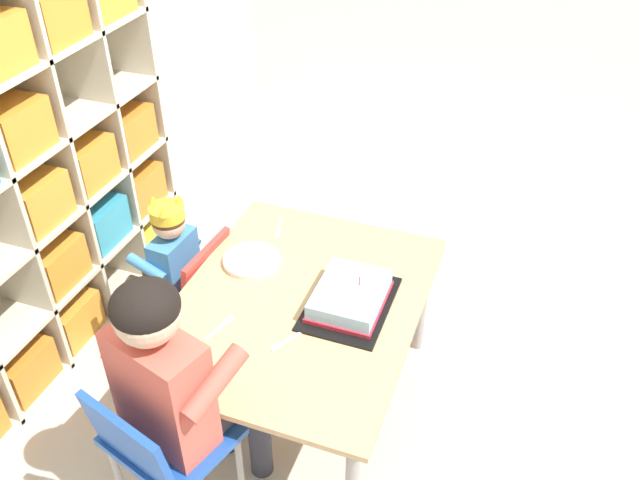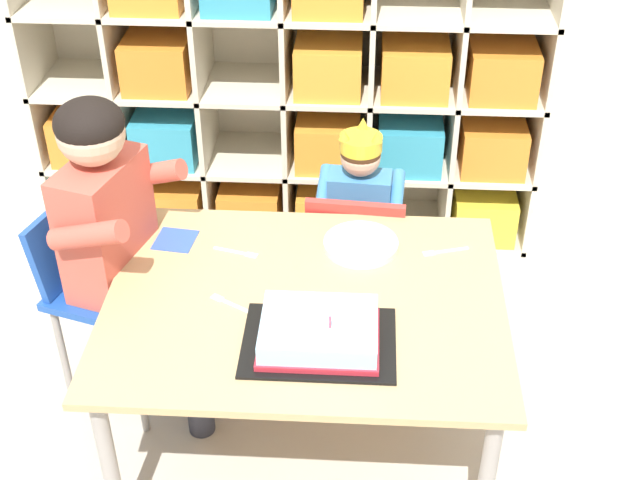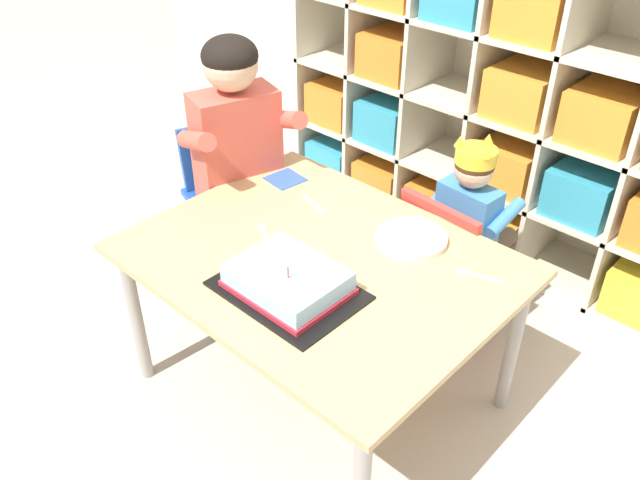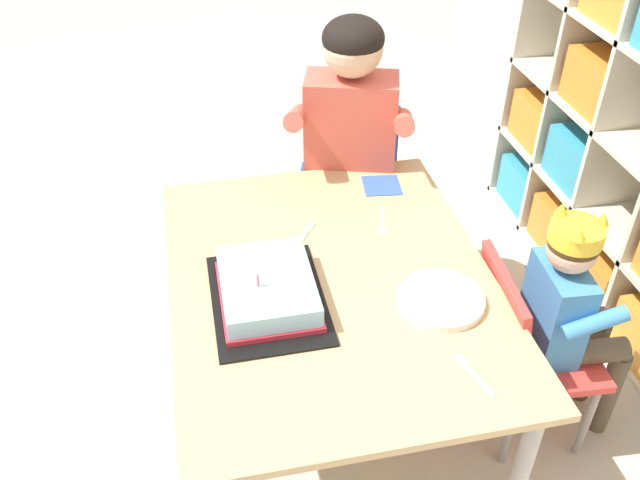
% 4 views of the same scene
% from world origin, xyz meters
% --- Properties ---
extents(ground, '(16.00, 16.00, 0.00)m').
position_xyz_m(ground, '(0.00, 0.00, 0.00)').
color(ground, '#BCB2A3').
extents(storage_cubby_shelf, '(1.96, 0.39, 1.61)m').
position_xyz_m(storage_cubby_shelf, '(-0.15, 1.21, 0.77)').
color(storage_cubby_shelf, beige).
rests_on(storage_cubby_shelf, ground).
extents(activity_table, '(1.11, 0.87, 0.57)m').
position_xyz_m(activity_table, '(0.00, 0.00, 0.51)').
color(activity_table, tan).
rests_on(activity_table, ground).
extents(classroom_chair_blue, '(0.37, 0.34, 0.61)m').
position_xyz_m(classroom_chair_blue, '(0.14, 0.54, 0.35)').
color(classroom_chair_blue, red).
rests_on(classroom_chair_blue, ground).
extents(child_with_crown, '(0.31, 0.31, 0.79)m').
position_xyz_m(child_with_crown, '(0.14, 0.65, 0.49)').
color(child_with_crown, '#3D7FBC').
rests_on(child_with_crown, ground).
extents(classroom_chair_adult_side, '(0.43, 0.44, 0.70)m').
position_xyz_m(classroom_chair_adult_side, '(-0.65, 0.21, 0.45)').
color(classroom_chair_adult_side, '#1E4CA8').
rests_on(classroom_chair_adult_side, ground).
extents(adult_helper_seated, '(0.47, 0.46, 1.07)m').
position_xyz_m(adult_helper_seated, '(-0.54, 0.18, 0.66)').
color(adult_helper_seated, '#D15647').
rests_on(adult_helper_seated, ground).
extents(birthday_cake_on_tray, '(0.40, 0.29, 0.11)m').
position_xyz_m(birthday_cake_on_tray, '(0.05, -0.18, 0.61)').
color(birthday_cake_on_tray, black).
rests_on(birthday_cake_on_tray, activity_table).
extents(paper_plate_stack, '(0.23, 0.23, 0.02)m').
position_xyz_m(paper_plate_stack, '(0.15, 0.26, 0.58)').
color(paper_plate_stack, white).
rests_on(paper_plate_stack, activity_table).
extents(paper_napkin_square, '(0.13, 0.13, 0.00)m').
position_xyz_m(paper_napkin_square, '(-0.41, 0.26, 0.57)').
color(paper_napkin_square, '#3356B7').
rests_on(paper_napkin_square, activity_table).
extents(fork_by_napkin, '(0.14, 0.05, 0.00)m').
position_xyz_m(fork_by_napkin, '(0.40, 0.25, 0.57)').
color(fork_by_napkin, white).
rests_on(fork_by_napkin, activity_table).
extents(fork_at_table_front_edge, '(0.14, 0.05, 0.00)m').
position_xyz_m(fork_at_table_front_edge, '(-0.21, 0.21, 0.57)').
color(fork_at_table_front_edge, white).
rests_on(fork_at_table_front_edge, activity_table).
extents(fork_scattered_mid_table, '(0.12, 0.08, 0.00)m').
position_xyz_m(fork_scattered_mid_table, '(-0.21, -0.03, 0.57)').
color(fork_scattered_mid_table, white).
rests_on(fork_scattered_mid_table, activity_table).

